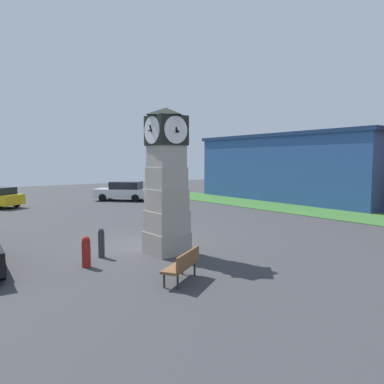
{
  "coord_description": "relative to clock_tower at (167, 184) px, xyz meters",
  "views": [
    {
      "loc": [
        13.3,
        -7.69,
        3.47
      ],
      "look_at": [
        0.74,
        1.98,
        2.11
      ],
      "focal_mm": 35.0,
      "sensor_mm": 36.0,
      "label": 1
    }
  ],
  "objects": [
    {
      "name": "ground_plane",
      "position": [
        -1.84,
        0.06,
        -2.58
      ],
      "size": [
        77.75,
        77.75,
        0.0
      ],
      "primitive_type": "plane",
      "color": "#38383A"
    },
    {
      "name": "clock_tower",
      "position": [
        0.0,
        0.0,
        0.0
      ],
      "size": [
        1.63,
        1.56,
        5.36
      ],
      "color": "#9B968C",
      "rests_on": "ground_plane"
    },
    {
      "name": "bollard_near_tower",
      "position": [
        -0.9,
        -2.2,
        -2.04
      ],
      "size": [
        0.22,
        0.22,
        1.06
      ],
      "color": "#333338",
      "rests_on": "ground_plane"
    },
    {
      "name": "bollard_mid_row",
      "position": [
        -0.07,
        -3.09,
        -2.06
      ],
      "size": [
        0.28,
        0.28,
        1.02
      ],
      "color": "maroon",
      "rests_on": "ground_plane"
    },
    {
      "name": "car_far_lot",
      "position": [
        -17.44,
        7.18,
        -1.75
      ],
      "size": [
        4.59,
        4.58,
        1.63
      ],
      "color": "silver",
      "rests_on": "ground_plane"
    },
    {
      "name": "bench",
      "position": [
        3.04,
        -1.48,
        -2.05
      ],
      "size": [
        1.28,
        1.64,
        0.9
      ],
      "color": "brown",
      "rests_on": "ground_plane"
    },
    {
      "name": "warehouse_blue_far",
      "position": [
        -8.93,
        20.78,
        0.25
      ],
      "size": [
        18.25,
        10.03,
        5.65
      ],
      "color": "#2D5193",
      "rests_on": "ground_plane"
    },
    {
      "name": "grass_verge_far",
      "position": [
        -4.01,
        14.31,
        -2.56
      ],
      "size": [
        46.65,
        4.7,
        0.04
      ],
      "primitive_type": "cube",
      "color": "#386B2D",
      "rests_on": "ground_plane"
    }
  ]
}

